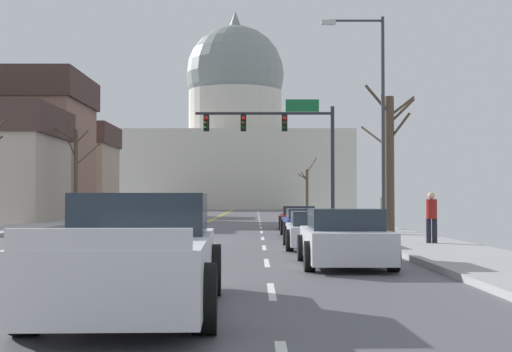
# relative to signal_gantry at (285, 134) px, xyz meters

# --- Properties ---
(ground) EXTENTS (20.00, 180.00, 0.20)m
(ground) POSITION_rel_signal_gantry_xyz_m (-4.82, -14.90, -5.21)
(ground) COLOR #505055
(signal_gantry) EXTENTS (7.91, 0.41, 7.05)m
(signal_gantry) POSITION_rel_signal_gantry_xyz_m (0.00, 0.00, 0.00)
(signal_gantry) COLOR #28282D
(signal_gantry) RESTS_ON ground
(street_lamp_right) EXTENTS (2.47, 0.24, 8.51)m
(street_lamp_right) POSITION_rel_signal_gantry_xyz_m (3.07, -12.70, -0.07)
(street_lamp_right) COLOR #333338
(street_lamp_right) RESTS_ON ground
(capitol_building) EXTENTS (35.04, 18.99, 30.87)m
(capitol_building) POSITION_rel_signal_gantry_xyz_m (-4.82, 69.69, 5.76)
(capitol_building) COLOR beige
(capitol_building) RESTS_ON ground
(sedan_near_00) EXTENTS (2.04, 4.65, 1.17)m
(sedan_near_00) POSITION_rel_signal_gantry_xyz_m (0.54, -4.67, -4.68)
(sedan_near_00) COLOR #B71414
(sedan_near_00) RESTS_ON ground
(sedan_near_01) EXTENTS (1.97, 4.68, 1.13)m
(sedan_near_01) POSITION_rel_signal_gantry_xyz_m (0.44, -11.75, -4.69)
(sedan_near_01) COLOR navy
(sedan_near_01) RESTS_ON ground
(sedan_near_02) EXTENTS (2.08, 4.57, 1.14)m
(sedan_near_02) POSITION_rel_signal_gantry_xyz_m (0.33, -18.36, -4.70)
(sedan_near_02) COLOR silver
(sedan_near_02) RESTS_ON ground
(sedan_near_03) EXTENTS (1.98, 4.21, 1.30)m
(sedan_near_03) POSITION_rel_signal_gantry_xyz_m (0.42, -24.19, -4.62)
(sedan_near_03) COLOR silver
(sedan_near_03) RESTS_ON ground
(pickup_truck_near_04) EXTENTS (2.39, 5.46, 1.59)m
(pickup_truck_near_04) POSITION_rel_signal_gantry_xyz_m (-3.20, -30.60, -4.51)
(pickup_truck_near_04) COLOR silver
(pickup_truck_near_04) RESTS_ON ground
(sedan_oncoming_00) EXTENTS (1.95, 4.64, 1.25)m
(sedan_oncoming_00) POSITION_rel_signal_gantry_xyz_m (-10.03, 7.02, -4.63)
(sedan_oncoming_00) COLOR #6B6056
(sedan_oncoming_00) RESTS_ON ground
(sedan_oncoming_01) EXTENTS (2.20, 4.66, 1.28)m
(sedan_oncoming_01) POSITION_rel_signal_gantry_xyz_m (-9.99, 20.66, -4.63)
(sedan_oncoming_01) COLOR silver
(sedan_oncoming_01) RESTS_ON ground
(sedan_oncoming_02) EXTENTS (2.20, 4.75, 1.19)m
(sedan_oncoming_02) POSITION_rel_signal_gantry_xyz_m (-9.84, 34.27, -4.66)
(sedan_oncoming_02) COLOR #6B6056
(sedan_oncoming_02) RESTS_ON ground
(flank_building_01) EXTENTS (11.64, 8.40, 8.46)m
(flank_building_01) POSITION_rel_signal_gantry_xyz_m (-20.79, 26.45, -0.94)
(flank_building_01) COLOR tan
(flank_building_01) RESTS_ON ground
(flank_building_02) EXTENTS (8.38, 7.21, 7.74)m
(flank_building_02) POSITION_rel_signal_gantry_xyz_m (-23.61, 35.06, -1.32)
(flank_building_02) COLOR #8C6656
(flank_building_02) RESTS_ON ground
(bare_tree_00) EXTENTS (1.97, 0.86, 5.64)m
(bare_tree_00) POSITION_rel_signal_gantry_xyz_m (3.64, 32.35, -2.67)
(bare_tree_00) COLOR #4C3D2D
(bare_tree_00) RESTS_ON ground
(bare_tree_01) EXTENTS (2.82, 1.70, 6.29)m
(bare_tree_01) POSITION_rel_signal_gantry_xyz_m (-12.80, 3.90, -1.89)
(bare_tree_01) COLOR brown
(bare_tree_01) RESTS_ON ground
(bare_tree_02) EXTENTS (2.15, 1.89, 5.88)m
(bare_tree_02) POSITION_rel_signal_gantry_xyz_m (3.75, -12.10, -2.16)
(bare_tree_02) COLOR #4C3D2D
(bare_tree_02) RESTS_ON ground
(pedestrian_00) EXTENTS (0.35, 0.34, 1.69)m
(pedestrian_00) POSITION_rel_signal_gantry_xyz_m (3.89, -10.12, -4.15)
(pedestrian_00) COLOR #33333D
(pedestrian_00) RESTS_ON ground
(pedestrian_01) EXTENTS (0.35, 0.34, 1.59)m
(pedestrian_01) POSITION_rel_signal_gantry_xyz_m (3.92, -18.06, -4.21)
(pedestrian_01) COLOR black
(pedestrian_01) RESTS_ON ground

